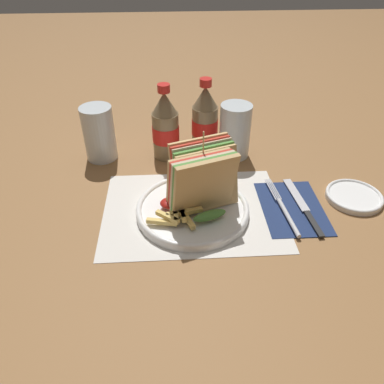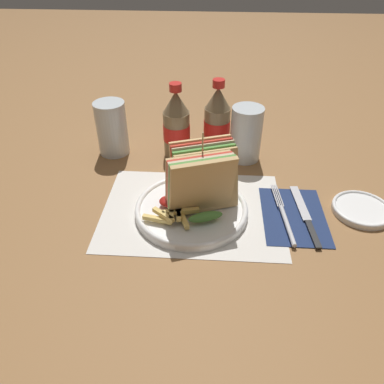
# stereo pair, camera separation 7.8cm
# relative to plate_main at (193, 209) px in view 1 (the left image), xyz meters

# --- Properties ---
(ground_plane) EXTENTS (4.00, 4.00, 0.00)m
(ground_plane) POSITION_rel_plate_main_xyz_m (-0.03, 0.03, -0.01)
(ground_plane) COLOR olive
(placemat) EXTENTS (0.38, 0.28, 0.00)m
(placemat) POSITION_rel_plate_main_xyz_m (0.00, 0.01, -0.01)
(placemat) COLOR silver
(placemat) RESTS_ON ground_plane
(plate_main) EXTENTS (0.24, 0.24, 0.02)m
(plate_main) POSITION_rel_plate_main_xyz_m (0.00, 0.00, 0.00)
(plate_main) COLOR white
(plate_main) RESTS_ON ground_plane
(club_sandwich) EXTENTS (0.15, 0.15, 0.17)m
(club_sandwich) POSITION_rel_plate_main_xyz_m (0.02, 0.01, 0.07)
(club_sandwich) COLOR tan
(club_sandwich) RESTS_ON plate_main
(fries_pile) EXTENTS (0.11, 0.09, 0.02)m
(fries_pile) POSITION_rel_plate_main_xyz_m (-0.03, -0.04, 0.02)
(fries_pile) COLOR #E5C166
(fries_pile) RESTS_ON plate_main
(ketchup_blob) EXTENTS (0.04, 0.04, 0.01)m
(ketchup_blob) POSITION_rel_plate_main_xyz_m (-0.05, 0.00, 0.02)
(ketchup_blob) COLOR maroon
(ketchup_blob) RESTS_ON plate_main
(napkin) EXTENTS (0.13, 0.19, 0.00)m
(napkin) POSITION_rel_plate_main_xyz_m (0.21, 0.00, -0.01)
(napkin) COLOR navy
(napkin) RESTS_ON ground_plane
(fork) EXTENTS (0.03, 0.20, 0.01)m
(fork) POSITION_rel_plate_main_xyz_m (0.19, -0.02, -0.00)
(fork) COLOR silver
(fork) RESTS_ON napkin
(knife) EXTENTS (0.03, 0.20, 0.00)m
(knife) POSITION_rel_plate_main_xyz_m (0.24, 0.00, -0.00)
(knife) COLOR black
(knife) RESTS_ON napkin
(coke_bottle_near) EXTENTS (0.07, 0.07, 0.19)m
(coke_bottle_near) POSITION_rel_plate_main_xyz_m (-0.05, 0.24, 0.07)
(coke_bottle_near) COLOR #7A6647
(coke_bottle_near) RESTS_ON ground_plane
(coke_bottle_far) EXTENTS (0.07, 0.07, 0.19)m
(coke_bottle_far) POSITION_rel_plate_main_xyz_m (0.05, 0.27, 0.07)
(coke_bottle_far) COLOR #7A6647
(coke_bottle_far) RESTS_ON ground_plane
(glass_near) EXTENTS (0.08, 0.08, 0.14)m
(glass_near) POSITION_rel_plate_main_xyz_m (0.12, 0.23, 0.06)
(glass_near) COLOR silver
(glass_near) RESTS_ON ground_plane
(glass_far) EXTENTS (0.08, 0.08, 0.14)m
(glass_far) POSITION_rel_plate_main_xyz_m (-0.22, 0.24, 0.06)
(glass_far) COLOR silver
(glass_far) RESTS_ON ground_plane
(side_saucer) EXTENTS (0.12, 0.12, 0.01)m
(side_saucer) POSITION_rel_plate_main_xyz_m (0.36, 0.03, -0.00)
(side_saucer) COLOR white
(side_saucer) RESTS_ON ground_plane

